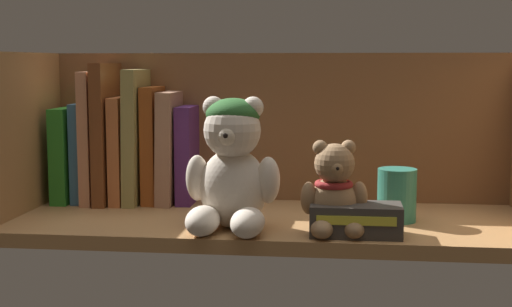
# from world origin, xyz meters

# --- Properties ---
(shelf_board) EXTENTS (0.74, 0.28, 0.02)m
(shelf_board) POSITION_xyz_m (0.00, 0.00, 0.01)
(shelf_board) COLOR #9E7042
(shelf_board) RESTS_ON ground
(shelf_back_panel) EXTENTS (0.76, 0.01, 0.26)m
(shelf_back_panel) POSITION_xyz_m (0.00, 0.14, 0.13)
(shelf_back_panel) COLOR brown
(shelf_back_panel) RESTS_ON ground
(shelf_side_panel_left) EXTENTS (0.02, 0.30, 0.26)m
(shelf_side_panel_left) POSITION_xyz_m (-0.38, 0.00, 0.13)
(shelf_side_panel_left) COLOR #9E7042
(shelf_side_panel_left) RESTS_ON ground
(book_0) EXTENTS (0.03, 0.13, 0.15)m
(book_0) POSITION_xyz_m (-0.34, 0.10, 0.10)
(book_0) COLOR #287F26
(book_0) RESTS_ON shelf_board
(book_1) EXTENTS (0.02, 0.11, 0.16)m
(book_1) POSITION_xyz_m (-0.32, 0.10, 0.10)
(book_1) COLOR teal
(book_1) RESTS_ON shelf_board
(book_2) EXTENTS (0.02, 0.14, 0.21)m
(book_2) POSITION_xyz_m (-0.29, 0.10, 0.13)
(book_2) COLOR tan
(book_2) RESTS_ON shelf_board
(book_3) EXTENTS (0.02, 0.14, 0.22)m
(book_3) POSITION_xyz_m (-0.27, 0.10, 0.13)
(book_3) COLOR brown
(book_3) RESTS_ON shelf_board
(book_4) EXTENTS (0.02, 0.13, 0.17)m
(book_4) POSITION_xyz_m (-0.25, 0.10, 0.11)
(book_4) COLOR #BA6637
(book_4) RESTS_ON shelf_board
(book_5) EXTENTS (0.02, 0.13, 0.22)m
(book_5) POSITION_xyz_m (-0.22, 0.10, 0.13)
(book_5) COLOR #94894C
(book_5) RESTS_ON shelf_board
(book_6) EXTENTS (0.02, 0.10, 0.19)m
(book_6) POSITION_xyz_m (-0.20, 0.10, 0.11)
(book_6) COLOR #96461A
(book_6) RESTS_ON shelf_board
(book_7) EXTENTS (0.03, 0.11, 0.18)m
(book_7) POSITION_xyz_m (-0.17, 0.10, 0.11)
(book_7) COLOR #9D7056
(book_7) RESTS_ON shelf_board
(book_8) EXTENTS (0.02, 0.09, 0.16)m
(book_8) POSITION_xyz_m (-0.14, 0.10, 0.10)
(book_8) COLOR #4C2360
(book_8) RESTS_ON shelf_board
(teddy_bear_larger) EXTENTS (0.13, 0.13, 0.18)m
(teddy_bear_larger) POSITION_xyz_m (-0.04, -0.08, 0.11)
(teddy_bear_larger) COLOR beige
(teddy_bear_larger) RESTS_ON shelf_board
(teddy_bear_smaller) EXTENTS (0.09, 0.10, 0.12)m
(teddy_bear_smaller) POSITION_xyz_m (0.09, -0.08, 0.07)
(teddy_bear_smaller) COLOR #93704C
(teddy_bear_smaller) RESTS_ON shelf_board
(pillar_candle) EXTENTS (0.06, 0.06, 0.08)m
(pillar_candle) POSITION_xyz_m (0.18, 0.00, 0.06)
(pillar_candle) COLOR #2D7A66
(pillar_candle) RESTS_ON shelf_board
(small_product_box) EXTENTS (0.12, 0.06, 0.04)m
(small_product_box) POSITION_xyz_m (0.12, -0.09, 0.04)
(small_product_box) COLOR #38332D
(small_product_box) RESTS_ON shelf_board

